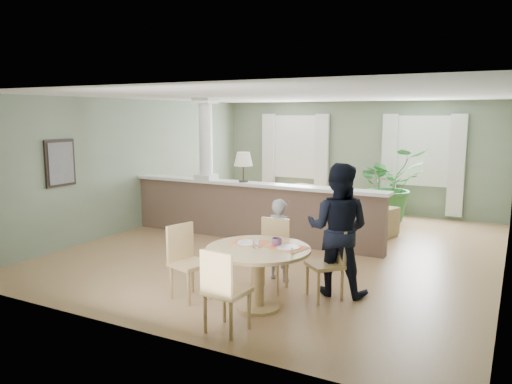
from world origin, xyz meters
The scene contains 12 objects.
ground centered at (0.00, 0.00, 0.00)m, with size 8.00×8.00×0.00m, color tan.
room_shell centered at (-0.03, 0.63, 1.81)m, with size 7.02×8.02×2.71m.
pony_wall centered at (-0.99, 0.20, 0.71)m, with size 5.32×0.38×2.70m.
sofa centered at (0.05, 1.66, 0.42)m, with size 2.89×1.13×0.84m, color #9B8555.
houseplant centered at (1.04, 3.20, 0.83)m, with size 1.49×1.29×1.66m, color #255D25.
dining_table centered at (0.85, -2.79, 0.62)m, with size 1.29×1.29×0.88m.
chair_far_boy centered at (0.68, -2.06, 0.53)m, with size 0.46×0.46×0.97m.
chair_far_man centered at (1.49, -2.01, 0.51)m, with size 0.58×0.58×0.92m.
chair_near centered at (0.84, -3.61, 0.53)m, with size 0.47×0.47×0.95m.
chair_side centered at (-0.16, -2.90, 0.54)m, with size 0.54×0.54×0.97m.
child_person centered at (0.61, -1.69, 0.60)m, with size 0.44×0.29×1.20m, color #949499.
man_person centered at (1.53, -1.82, 0.88)m, with size 0.86×0.67×1.77m, color black.
Camera 1 is at (3.60, -8.03, 2.39)m, focal length 35.00 mm.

